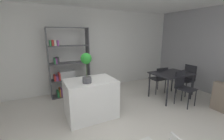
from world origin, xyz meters
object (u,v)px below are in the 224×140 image
Objects in this scene: kitchen_island at (91,98)px; open_bookshelf at (66,67)px; potted_plant_on_island at (86,65)px; dining_chair_near at (183,85)px; dining_chair_window_side at (188,77)px; dining_chair_far at (160,77)px; dining_table at (171,76)px.

kitchen_island is 0.53× the size of open_bookshelf.
potted_plant_on_island is 2.72m from dining_chair_near.
potted_plant_on_island reaches higher than dining_chair_window_side.
dining_chair_near is 0.89m from dining_chair_far.
dining_table is at bearing 1.50° from potted_plant_on_island.
dining_chair_near is (2.59, -0.37, -0.73)m from potted_plant_on_island.
open_bookshelf is at bearing 99.17° from kitchen_island.
dining_chair_far is at bearing -23.20° from open_bookshelf.
dining_chair_window_side is (0.77, 0.00, -0.14)m from dining_table.
dining_chair_window_side is at bearing -24.83° from open_bookshelf.
dining_chair_far is (-0.77, 0.45, -0.03)m from dining_chair_window_side.
dining_chair_near is at bearing -37.19° from open_bookshelf.
dining_chair_window_side is at bearing 21.70° from dining_chair_near.
potted_plant_on_island is at bearing 164.04° from dining_chair_near.
kitchen_island is 3.25m from dining_chair_window_side.
open_bookshelf is at bearing 135.06° from dining_chair_near.
kitchen_island is 1.75× the size of potted_plant_on_island.
potted_plant_on_island is 0.58× the size of dining_table.
potted_plant_on_island is at bearing -89.21° from dining_chair_window_side.
kitchen_island is at bearing 178.06° from dining_table.
dining_table is (2.73, -1.62, -0.23)m from open_bookshelf.
dining_chair_near is at bearing 91.67° from dining_chair_far.
dining_chair_window_side is (3.37, 0.07, -0.73)m from potted_plant_on_island.
dining_chair_near reaches higher than kitchen_island.
open_bookshelf is at bearing 149.32° from dining_table.
dining_chair_far is (-0.00, 0.45, -0.17)m from dining_table.
kitchen_island is at bearing 51.81° from potted_plant_on_island.
open_bookshelf is 2.22× the size of dining_chair_window_side.
kitchen_island is 1.18× the size of dining_chair_window_side.
kitchen_island is 0.87m from potted_plant_on_island.
open_bookshelf is 3.87m from dining_chair_window_side.
open_bookshelf is at bearing -20.91° from dining_chair_far.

